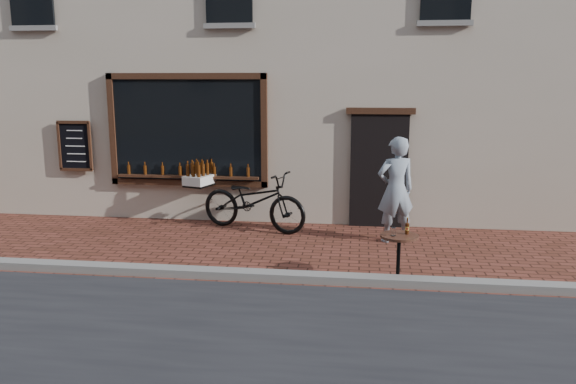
# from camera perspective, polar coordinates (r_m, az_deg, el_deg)

# --- Properties ---
(ground) EXTENTS (90.00, 90.00, 0.00)m
(ground) POSITION_cam_1_polar(r_m,az_deg,el_deg) (8.09, -4.08, -9.26)
(ground) COLOR #4C2418
(ground) RESTS_ON ground
(kerb) EXTENTS (90.00, 0.25, 0.12)m
(kerb) POSITION_cam_1_polar(r_m,az_deg,el_deg) (8.26, -3.81, -8.39)
(kerb) COLOR slate
(kerb) RESTS_ON ground
(cargo_bicycle) EXTENTS (2.60, 1.43, 1.23)m
(cargo_bicycle) POSITION_cam_1_polar(r_m,az_deg,el_deg) (10.75, -3.72, -0.80)
(cargo_bicycle) COLOR black
(cargo_bicycle) RESTS_ON ground
(bistro_table) EXTENTS (0.54, 0.54, 0.93)m
(bistro_table) POSITION_cam_1_polar(r_m,az_deg,el_deg) (8.14, 11.20, -5.64)
(bistro_table) COLOR black
(bistro_table) RESTS_ON ground
(pedestrian) EXTENTS (0.80, 0.66, 1.88)m
(pedestrian) POSITION_cam_1_polar(r_m,az_deg,el_deg) (10.06, 10.88, 0.23)
(pedestrian) COLOR gray
(pedestrian) RESTS_ON ground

